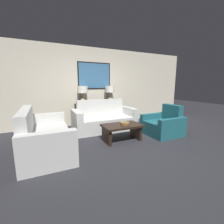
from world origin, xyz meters
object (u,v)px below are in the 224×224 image
at_px(table_lamp_left, 82,91).
at_px(couch_by_side, 44,137).
at_px(couch_by_back_wall, 104,120).
at_px(console_table, 97,114).
at_px(decorative_bowl, 125,123).
at_px(coffee_table, 122,129).
at_px(armchair_near_back_wall, 163,125).
at_px(table_lamp_right, 110,91).

xyz_separation_m(table_lamp_left, couch_by_side, (-1.23, -1.60, -0.88)).
height_order(couch_by_back_wall, couch_by_side, same).
distance_m(console_table, decorative_bowl, 1.76).
bearing_deg(table_lamp_left, decorative_bowl, -70.69).
bearing_deg(coffee_table, armchair_near_back_wall, -2.42).
height_order(couch_by_back_wall, decorative_bowl, couch_by_back_wall).
relative_size(console_table, coffee_table, 1.55).
xyz_separation_m(couch_by_back_wall, coffee_table, (0.05, -1.09, -0.01)).
relative_size(couch_by_side, decorative_bowl, 8.18).
bearing_deg(couch_by_back_wall, couch_by_side, -151.13).
height_order(table_lamp_right, couch_by_back_wall, table_lamp_right).
relative_size(table_lamp_right, coffee_table, 0.62).
relative_size(console_table, table_lamp_left, 2.51).
distance_m(console_table, armchair_near_back_wall, 2.25).
bearing_deg(armchair_near_back_wall, couch_by_back_wall, 139.57).
bearing_deg(couch_by_back_wall, table_lamp_right, 52.49).
bearing_deg(armchair_near_back_wall, couch_by_side, 176.31).
distance_m(couch_by_side, armchair_near_back_wall, 3.08).
bearing_deg(couch_by_side, armchair_near_back_wall, -3.69).
xyz_separation_m(console_table, couch_by_side, (-1.72, -1.60, -0.08)).
distance_m(couch_by_side, coffee_table, 1.78).
xyz_separation_m(table_lamp_right, couch_by_back_wall, (-0.50, -0.65, -0.88)).
relative_size(console_table, armchair_near_back_wall, 1.65).
relative_size(table_lamp_left, couch_by_back_wall, 0.31).
xyz_separation_m(coffee_table, armchair_near_back_wall, (1.30, -0.06, -0.02)).
bearing_deg(armchair_near_back_wall, decorative_bowl, 178.05).
bearing_deg(table_lamp_left, couch_by_back_wall, -52.49).
bearing_deg(table_lamp_right, coffee_table, -104.49).
height_order(couch_by_side, coffee_table, couch_by_side).
relative_size(table_lamp_left, table_lamp_right, 1.00).
relative_size(coffee_table, decorative_bowl, 4.14).
height_order(console_table, table_lamp_left, table_lamp_left).
height_order(console_table, table_lamp_right, table_lamp_right).
distance_m(table_lamp_right, coffee_table, 2.00).
bearing_deg(armchair_near_back_wall, table_lamp_left, 135.78).
bearing_deg(couch_by_back_wall, console_table, 90.00).
xyz_separation_m(table_lamp_right, decorative_bowl, (-0.38, -1.75, -0.74)).
relative_size(table_lamp_right, decorative_bowl, 2.56).
distance_m(table_lamp_right, decorative_bowl, 1.94).
bearing_deg(couch_by_back_wall, table_lamp_left, 127.51).
xyz_separation_m(console_table, table_lamp_right, (0.50, 0.00, 0.80)).
relative_size(table_lamp_left, couch_by_side, 0.31).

